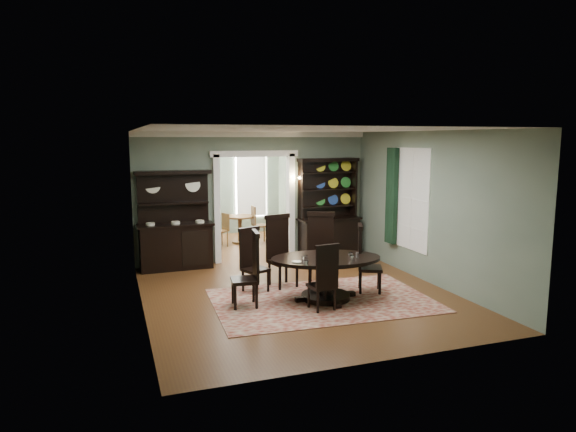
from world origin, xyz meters
The scene contains 19 objects.
room centered at (0.00, 0.04, 1.58)m, with size 5.51×6.01×3.01m.
parlor centered at (0.00, 5.53, 1.52)m, with size 3.51×3.50×3.01m.
doorway_trim centered at (0.00, 3.00, 1.62)m, with size 2.08×0.25×2.57m.
right_window centered at (2.69, 0.93, 1.60)m, with size 0.15×1.47×2.12m.
wall_sconce centered at (0.95, 2.85, 1.89)m, with size 0.27×0.21×0.21m.
rug centered at (0.28, -0.45, 0.01)m, with size 3.82×2.50×0.01m, color maroon.
dining_table centered at (0.37, -0.40, 0.54)m, with size 2.13×2.09×0.77m.
centerpiece centered at (0.33, -0.45, 0.83)m, with size 1.25×0.80×0.21m.
chair_far_left centered at (-0.73, 0.55, 0.63)m, with size 0.57×0.56×1.21m.
chair_far_mid centered at (-0.12, 0.74, 0.73)m, with size 0.61×0.59×1.40m.
chair_far_right centered at (0.68, 0.59, 0.75)m, with size 0.68×0.67×1.42m.
chair_end_left centered at (-0.99, -0.31, 0.68)m, with size 0.51×0.53×1.30m.
chair_end_right centered at (1.23, -0.20, 0.67)m, with size 0.60×0.62×1.28m.
chair_near centered at (0.10, -0.97, 0.60)m, with size 0.47×0.45×1.15m.
sideboard centered at (-1.87, 2.75, 0.75)m, with size 1.65×0.62×2.16m.
welsh_dresser centered at (1.79, 2.74, 0.86)m, with size 1.57×0.68×2.38m.
parlor_table centered at (0.13, 4.98, 0.49)m, with size 0.82×0.82×0.76m.
parlor_chair_left centered at (-0.41, 4.71, 0.47)m, with size 0.42×0.41×0.88m.
parlor_chair_right centered at (0.58, 4.78, 0.55)m, with size 0.43×0.43×1.03m.
Camera 1 is at (-3.18, -8.53, 2.85)m, focal length 32.00 mm.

